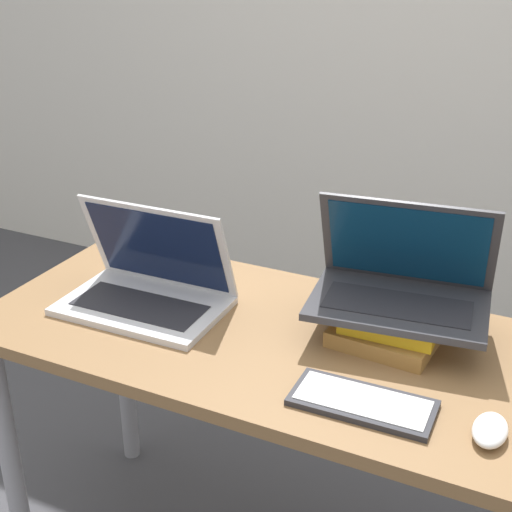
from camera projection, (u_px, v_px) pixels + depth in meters
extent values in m
cube|color=brown|center=(284.00, 342.00, 1.56)|extent=(1.38, 0.60, 0.03)
cylinder|color=gray|center=(10.00, 458.00, 1.77)|extent=(0.05, 0.05, 0.70)
cylinder|color=gray|center=(124.00, 361.00, 2.16)|extent=(0.05, 0.05, 0.70)
cube|color=silver|center=(143.00, 306.00, 1.67)|extent=(0.38, 0.25, 0.02)
cube|color=#232328|center=(139.00, 305.00, 1.65)|extent=(0.31, 0.13, 0.00)
cube|color=silver|center=(158.00, 246.00, 1.68)|extent=(0.38, 0.10, 0.23)
cube|color=#0F1938|center=(157.00, 247.00, 1.68)|extent=(0.34, 0.08, 0.20)
cube|color=olive|center=(392.00, 326.00, 1.56)|extent=(0.23, 0.27, 0.04)
cube|color=gold|center=(397.00, 313.00, 1.54)|extent=(0.20, 0.22, 0.04)
cube|color=#333338|center=(398.00, 305.00, 1.52)|extent=(0.40, 0.28, 0.02)
cube|color=#232328|center=(397.00, 304.00, 1.50)|extent=(0.32, 0.16, 0.00)
cube|color=#333338|center=(408.00, 243.00, 1.53)|extent=(0.38, 0.15, 0.22)
cube|color=#0A2D4C|center=(407.00, 244.00, 1.53)|extent=(0.34, 0.13, 0.19)
cube|color=#28282D|center=(362.00, 403.00, 1.33)|extent=(0.27, 0.13, 0.01)
cube|color=silver|center=(363.00, 400.00, 1.32)|extent=(0.25, 0.10, 0.00)
ellipsoid|color=white|center=(490.00, 430.00, 1.24)|extent=(0.06, 0.10, 0.03)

